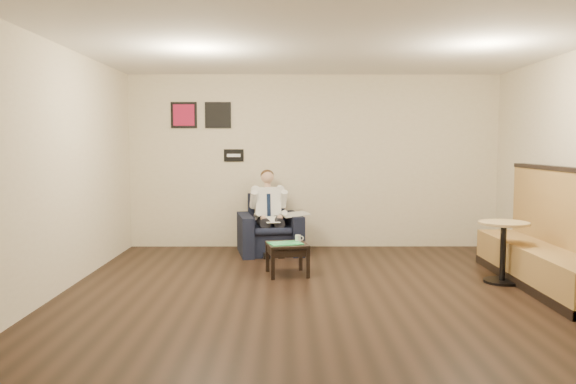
{
  "coord_description": "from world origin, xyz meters",
  "views": [
    {
      "loc": [
        -0.45,
        -6.14,
        1.68
      ],
      "look_at": [
        -0.42,
        1.2,
        1.05
      ],
      "focal_mm": 35.0,
      "sensor_mm": 36.0,
      "label": 1
    }
  ],
  "objects_px": {
    "side_table": "(287,259)",
    "green_folder": "(285,243)",
    "cafe_table": "(503,252)",
    "banquette": "(543,228)",
    "smartphone": "(289,241)",
    "armchair": "(270,224)",
    "seated_man": "(271,215)",
    "coffee_mug": "(298,238)"
  },
  "relations": [
    {
      "from": "banquette",
      "to": "coffee_mug",
      "type": "bearing_deg",
      "value": 166.14
    },
    {
      "from": "green_folder",
      "to": "coffee_mug",
      "type": "xyz_separation_m",
      "value": [
        0.17,
        0.16,
        0.04
      ]
    },
    {
      "from": "seated_man",
      "to": "banquette",
      "type": "xyz_separation_m",
      "value": [
        3.27,
        -1.91,
        0.08
      ]
    },
    {
      "from": "banquette",
      "to": "cafe_table",
      "type": "distance_m",
      "value": 0.54
    },
    {
      "from": "smartphone",
      "to": "armchair",
      "type": "bearing_deg",
      "value": 102.01
    },
    {
      "from": "seated_man",
      "to": "green_folder",
      "type": "bearing_deg",
      "value": -90.74
    },
    {
      "from": "coffee_mug",
      "to": "cafe_table",
      "type": "relative_size",
      "value": 0.12
    },
    {
      "from": "seated_man",
      "to": "cafe_table",
      "type": "bearing_deg",
      "value": -41.36
    },
    {
      "from": "seated_man",
      "to": "coffee_mug",
      "type": "distance_m",
      "value": 1.27
    },
    {
      "from": "side_table",
      "to": "cafe_table",
      "type": "bearing_deg",
      "value": -8.83
    },
    {
      "from": "seated_man",
      "to": "side_table",
      "type": "relative_size",
      "value": 2.45
    },
    {
      "from": "smartphone",
      "to": "side_table",
      "type": "bearing_deg",
      "value": -97.35
    },
    {
      "from": "seated_man",
      "to": "coffee_mug",
      "type": "xyz_separation_m",
      "value": [
        0.39,
        -1.19,
        -0.16
      ]
    },
    {
      "from": "banquette",
      "to": "armchair",
      "type": "bearing_deg",
      "value": 148.47
    },
    {
      "from": "green_folder",
      "to": "seated_man",
      "type": "bearing_deg",
      "value": 99.4
    },
    {
      "from": "side_table",
      "to": "smartphone",
      "type": "bearing_deg",
      "value": 83.12
    },
    {
      "from": "armchair",
      "to": "cafe_table",
      "type": "bearing_deg",
      "value": -42.83
    },
    {
      "from": "smartphone",
      "to": "banquette",
      "type": "distance_m",
      "value": 3.11
    },
    {
      "from": "coffee_mug",
      "to": "green_folder",
      "type": "bearing_deg",
      "value": -135.83
    },
    {
      "from": "side_table",
      "to": "seated_man",
      "type": "bearing_deg",
      "value": 100.54
    },
    {
      "from": "green_folder",
      "to": "banquette",
      "type": "relative_size",
      "value": 0.15
    },
    {
      "from": "seated_man",
      "to": "smartphone",
      "type": "height_order",
      "value": "seated_man"
    },
    {
      "from": "side_table",
      "to": "smartphone",
      "type": "distance_m",
      "value": 0.26
    },
    {
      "from": "seated_man",
      "to": "side_table",
      "type": "xyz_separation_m",
      "value": [
        0.25,
        -1.33,
        -0.41
      ]
    },
    {
      "from": "armchair",
      "to": "cafe_table",
      "type": "height_order",
      "value": "armchair"
    },
    {
      "from": "side_table",
      "to": "green_folder",
      "type": "distance_m",
      "value": 0.21
    },
    {
      "from": "smartphone",
      "to": "coffee_mug",
      "type": "bearing_deg",
      "value": -7.1
    },
    {
      "from": "side_table",
      "to": "smartphone",
      "type": "relative_size",
      "value": 3.93
    },
    {
      "from": "armchair",
      "to": "coffee_mug",
      "type": "distance_m",
      "value": 1.37
    },
    {
      "from": "cafe_table",
      "to": "seated_man",
      "type": "bearing_deg",
      "value": 148.78
    },
    {
      "from": "armchair",
      "to": "coffee_mug",
      "type": "relative_size",
      "value": 10.68
    },
    {
      "from": "green_folder",
      "to": "banquette",
      "type": "xyz_separation_m",
      "value": [
        3.05,
        -0.55,
        0.28
      ]
    },
    {
      "from": "coffee_mug",
      "to": "seated_man",
      "type": "bearing_deg",
      "value": 108.07
    },
    {
      "from": "banquette",
      "to": "cafe_table",
      "type": "bearing_deg",
      "value": 157.57
    },
    {
      "from": "armchair",
      "to": "smartphone",
      "type": "bearing_deg",
      "value": -87.66
    },
    {
      "from": "green_folder",
      "to": "cafe_table",
      "type": "relative_size",
      "value": 0.55
    },
    {
      "from": "side_table",
      "to": "green_folder",
      "type": "height_order",
      "value": "green_folder"
    },
    {
      "from": "side_table",
      "to": "coffee_mug",
      "type": "bearing_deg",
      "value": 44.17
    },
    {
      "from": "armchair",
      "to": "green_folder",
      "type": "relative_size",
      "value": 2.25
    },
    {
      "from": "cafe_table",
      "to": "banquette",
      "type": "bearing_deg",
      "value": -22.43
    },
    {
      "from": "armchair",
      "to": "side_table",
      "type": "bearing_deg",
      "value": -89.63
    },
    {
      "from": "smartphone",
      "to": "banquette",
      "type": "height_order",
      "value": "banquette"
    }
  ]
}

